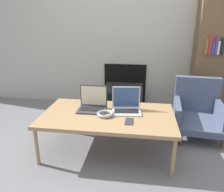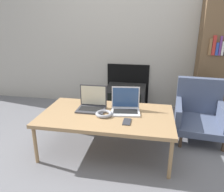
# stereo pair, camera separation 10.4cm
# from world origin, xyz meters

# --- Properties ---
(ground_plane) EXTENTS (14.00, 14.00, 0.00)m
(ground_plane) POSITION_xyz_m (0.00, 0.00, 0.00)
(ground_plane) COLOR slate
(wall_back) EXTENTS (7.00, 0.08, 2.60)m
(wall_back) POSITION_xyz_m (0.00, 1.80, 1.29)
(wall_back) COLOR #ADA89E
(wall_back) RESTS_ON ground_plane
(table) EXTENTS (1.36, 0.77, 0.43)m
(table) POSITION_xyz_m (0.00, 0.36, 0.40)
(table) COLOR #9E7A51
(table) RESTS_ON ground_plane
(laptop_left) EXTENTS (0.30, 0.22, 0.25)m
(laptop_left) POSITION_xyz_m (-0.19, 0.47, 0.49)
(laptop_left) COLOR #38383D
(laptop_left) RESTS_ON table
(laptop_right) EXTENTS (0.32, 0.26, 0.25)m
(laptop_right) POSITION_xyz_m (0.18, 0.47, 0.49)
(laptop_right) COLOR silver
(laptop_right) RESTS_ON table
(headphones) EXTENTS (0.18, 0.18, 0.03)m
(headphones) POSITION_xyz_m (-0.02, 0.32, 0.44)
(headphones) COLOR gray
(headphones) RESTS_ON table
(phone) EXTENTS (0.07, 0.14, 0.01)m
(phone) POSITION_xyz_m (0.23, 0.21, 0.43)
(phone) COLOR #333338
(phone) RESTS_ON table
(tv) EXTENTS (0.59, 0.47, 0.38)m
(tv) POSITION_xyz_m (0.06, 1.52, 0.19)
(tv) COLOR black
(tv) RESTS_ON ground_plane
(armchair) EXTENTS (0.61, 0.71, 0.67)m
(armchair) POSITION_xyz_m (1.03, 0.95, 0.30)
(armchair) COLOR #47516B
(armchair) RESTS_ON ground_plane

